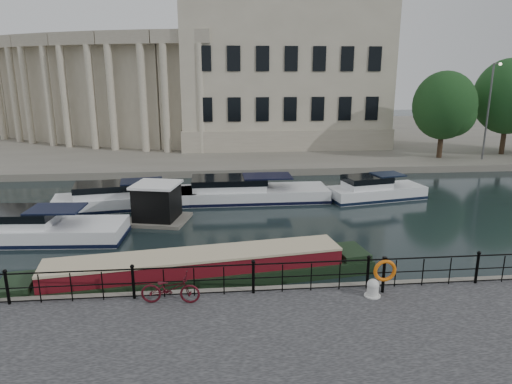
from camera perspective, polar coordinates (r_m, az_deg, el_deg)
ground_plane at (r=18.25m, az=-0.98°, el=-10.80°), size 160.00×160.00×0.00m
far_bank at (r=55.94m, az=-4.17°, el=6.92°), size 120.00×42.00×0.55m
railing at (r=15.71m, az=-0.34°, el=-10.38°), size 24.14×0.14×1.22m
civic_building at (r=51.12m, az=-5.34°, el=13.77°), size 53.55×31.84×16.85m
bicycle at (r=15.41m, az=-10.66°, el=-11.77°), size 1.99×0.87×1.01m
mooring_bollard at (r=16.15m, az=14.39°, el=-11.57°), size 0.55×0.55×0.62m
life_ring_post at (r=16.23m, az=15.79°, el=-9.50°), size 0.79×0.21×1.29m
narrowboat at (r=17.96m, az=-7.35°, el=-10.08°), size 14.15×3.78×1.52m
harbour_hut at (r=25.21m, az=-12.24°, el=-1.52°), size 3.69×3.30×2.19m
cabin_cruisers at (r=26.97m, az=-8.09°, el=-1.55°), size 26.40×9.06×1.99m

